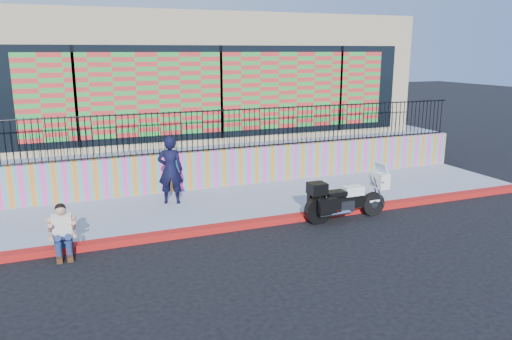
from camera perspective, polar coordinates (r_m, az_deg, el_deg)
ground at (r=12.21m, az=2.27°, el=-6.11°), size 90.00×90.00×0.00m
red_curb at (r=12.18m, az=2.28°, el=-5.78°), size 16.00×0.30×0.15m
sidewalk at (r=13.63m, az=-0.57°, el=-3.66°), size 16.00×3.00×0.15m
mural_wall at (r=14.92m, az=-2.81°, el=0.33°), size 16.00×0.20×1.10m
metal_fence at (r=14.70m, az=-2.86°, el=4.69°), size 15.80×0.04×1.20m
elevated_platform at (r=19.72m, az=-7.69°, el=3.24°), size 16.00×10.00×1.25m
storefront_building at (r=19.23m, az=-7.78°, el=10.85°), size 14.00×8.06×4.00m
police_motorcycle at (r=12.49m, az=10.16°, el=-3.10°), size 2.19×0.72×1.36m
police_officer at (r=13.24m, az=-9.76°, el=-0.00°), size 0.76×0.63×1.80m
seated_man at (r=10.90m, az=-21.21°, el=-6.99°), size 0.54×0.71×1.06m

